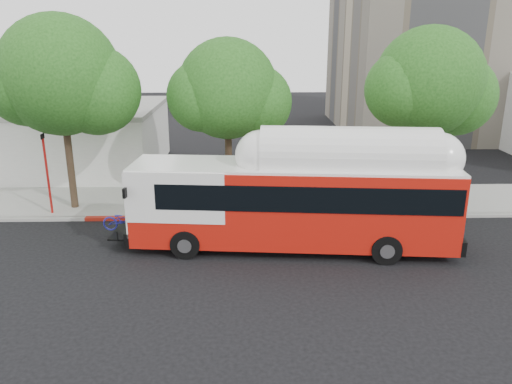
# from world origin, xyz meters

# --- Properties ---
(ground) EXTENTS (120.00, 120.00, 0.00)m
(ground) POSITION_xyz_m (0.00, 0.00, 0.00)
(ground) COLOR black
(ground) RESTS_ON ground
(sidewalk) EXTENTS (60.00, 5.00, 0.15)m
(sidewalk) POSITION_xyz_m (0.00, 6.50, 0.07)
(sidewalk) COLOR gray
(sidewalk) RESTS_ON ground
(curb_strip) EXTENTS (60.00, 0.30, 0.15)m
(curb_strip) POSITION_xyz_m (0.00, 3.90, 0.07)
(curb_strip) COLOR gray
(curb_strip) RESTS_ON ground
(red_curb_segment) EXTENTS (10.00, 0.32, 0.16)m
(red_curb_segment) POSITION_xyz_m (-3.00, 3.90, 0.08)
(red_curb_segment) COLOR maroon
(red_curb_segment) RESTS_ON ground
(street_tree_left) EXTENTS (6.67, 5.80, 9.74)m
(street_tree_left) POSITION_xyz_m (-8.53, 5.56, 6.60)
(street_tree_left) COLOR #2D2116
(street_tree_left) RESTS_ON ground
(street_tree_mid) EXTENTS (5.75, 5.00, 8.62)m
(street_tree_mid) POSITION_xyz_m (-0.59, 6.06, 5.91)
(street_tree_mid) COLOR #2D2116
(street_tree_mid) RESTS_ON ground
(street_tree_right) EXTENTS (6.21, 5.40, 9.18)m
(street_tree_right) POSITION_xyz_m (9.44, 5.86, 6.26)
(street_tree_right) COLOR #2D2116
(street_tree_right) RESTS_ON ground
(low_commercial_bldg) EXTENTS (16.20, 10.20, 4.25)m
(low_commercial_bldg) POSITION_xyz_m (-14.00, 14.00, 2.15)
(low_commercial_bldg) COLOR silver
(low_commercial_bldg) RESTS_ON ground
(transit_bus) EXTENTS (14.39, 4.05, 4.20)m
(transit_bus) POSITION_xyz_m (1.89, 0.36, 1.96)
(transit_bus) COLOR red
(transit_bus) RESTS_ON ground
(signal_pole) EXTENTS (0.12, 0.39, 4.16)m
(signal_pole) POSITION_xyz_m (-9.86, 4.61, 2.14)
(signal_pole) COLOR #B11612
(signal_pole) RESTS_ON ground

